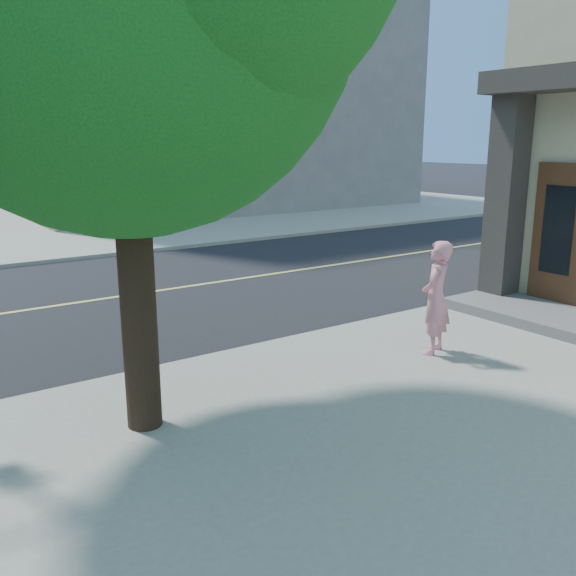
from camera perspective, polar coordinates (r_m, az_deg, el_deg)
sidewalk_ne at (r=32.51m, az=-9.57°, el=7.89°), size 29.00×25.00×0.12m
filler_ne at (r=33.26m, az=-9.65°, el=20.21°), size 18.00×16.00×14.00m
man_on_phone at (r=9.21m, az=13.62°, el=-0.89°), size 0.73×0.63×1.69m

